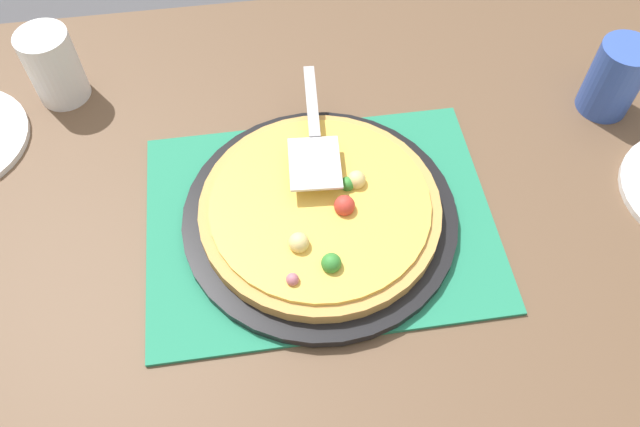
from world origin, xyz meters
TOP-DOWN VIEW (x-y plane):
  - ground_plane at (0.00, 0.00)m, footprint 8.00×8.00m
  - dining_table at (0.00, 0.00)m, footprint 1.40×1.00m
  - placemat at (0.00, 0.00)m, footprint 0.48×0.36m
  - pizza_pan at (0.00, 0.00)m, footprint 0.38×0.38m
  - pizza at (0.00, -0.00)m, footprint 0.33×0.33m
  - cup_near at (-0.37, 0.31)m, footprint 0.08×0.08m
  - cup_far at (0.48, 0.16)m, footprint 0.08×0.08m
  - pizza_server at (0.01, 0.10)m, footprint 0.08×0.23m

SIDE VIEW (x-z plane):
  - ground_plane at x=0.00m, z-range 0.00..0.00m
  - dining_table at x=0.00m, z-range 0.27..1.02m
  - placemat at x=0.00m, z-range 0.75..0.76m
  - pizza_pan at x=0.00m, z-range 0.76..0.77m
  - pizza at x=0.00m, z-range 0.76..0.81m
  - cup_near at x=-0.37m, z-range 0.75..0.87m
  - cup_far at x=0.48m, z-range 0.75..0.87m
  - pizza_server at x=0.01m, z-range 0.82..0.82m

